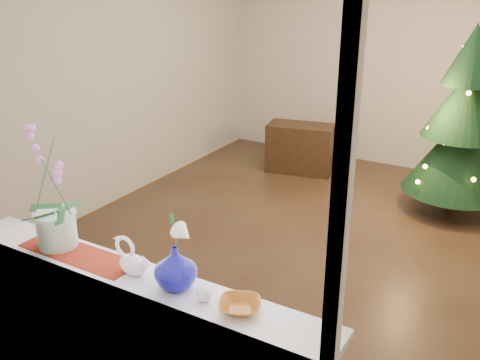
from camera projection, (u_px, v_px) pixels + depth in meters
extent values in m
plane|color=#311D14|center=(313.00, 243.00, 4.89)|extent=(5.00, 5.00, 0.00)
cube|color=beige|center=(401.00, 59.00, 6.41)|extent=(4.50, 0.10, 2.70)
cube|color=beige|center=(106.00, 203.00, 2.39)|extent=(4.50, 0.10, 2.70)
cube|color=beige|center=(116.00, 73.00, 5.46)|extent=(0.10, 5.00, 2.70)
cube|color=white|center=(133.00, 277.00, 2.66)|extent=(2.20, 0.26, 0.04)
cube|color=maroon|center=(78.00, 254.00, 2.83)|extent=(0.70, 0.20, 0.01)
imported|color=#080769|center=(175.00, 265.00, 2.49)|extent=(0.29, 0.29, 0.25)
sphere|color=silver|center=(204.00, 294.00, 2.42)|extent=(0.10, 0.10, 0.07)
imported|color=#985516|center=(240.00, 307.00, 2.36)|extent=(0.21, 0.21, 0.04)
cube|color=black|center=(300.00, 148.00, 6.57)|extent=(0.86, 0.55, 0.60)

